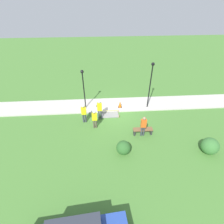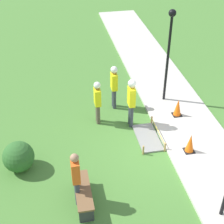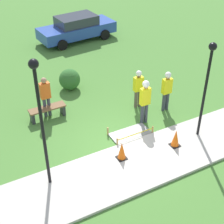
{
  "view_description": "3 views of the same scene",
  "coord_description": "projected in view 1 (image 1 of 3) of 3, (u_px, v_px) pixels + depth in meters",
  "views": [
    {
      "loc": [
        1.37,
        12.97,
        9.45
      ],
      "look_at": [
        0.56,
        1.02,
        0.8
      ],
      "focal_mm": 28.0,
      "sensor_mm": 36.0,
      "label": 1
    },
    {
      "loc": [
        -8.31,
        3.49,
        7.71
      ],
      "look_at": [
        0.98,
        1.66,
        1.12
      ],
      "focal_mm": 55.0,
      "sensor_mm": 36.0,
      "label": 2
    },
    {
      "loc": [
        -4.91,
        -8.5,
        8.14
      ],
      "look_at": [
        0.24,
        1.04,
        0.83
      ],
      "focal_mm": 55.0,
      "sensor_mm": 36.0,
      "label": 3
    }
  ],
  "objects": [
    {
      "name": "shrub_rounded_near",
      "position": [
        210.0,
        146.0,
        11.91
      ],
      "size": [
        1.18,
        1.18,
        1.18
      ],
      "color": "#387033",
      "rests_on": "ground_plane"
    },
    {
      "name": "lamppost_near",
      "position": [
        83.0,
        84.0,
        15.16
      ],
      "size": [
        0.28,
        0.28,
        3.72
      ],
      "color": "black",
      "rests_on": "sidewalk"
    },
    {
      "name": "bystander_in_orange_shirt",
      "position": [
        143.0,
        125.0,
        13.03
      ],
      "size": [
        0.4,
        0.23,
        1.78
      ],
      "color": "#383D47",
      "rests_on": "ground_plane"
    },
    {
      "name": "worker_supervisor",
      "position": [
        84.0,
        112.0,
        14.33
      ],
      "size": [
        0.4,
        0.26,
        1.81
      ],
      "color": "#383D47",
      "rests_on": "ground_plane"
    },
    {
      "name": "traffic_cone_far_patch",
      "position": [
        98.0,
        103.0,
        16.57
      ],
      "size": [
        0.34,
        0.34,
        0.68
      ],
      "color": "black",
      "rests_on": "sidewalk"
    },
    {
      "name": "shrub_rounded_mid",
      "position": [
        123.0,
        148.0,
        11.92
      ],
      "size": [
        0.98,
        0.98,
        0.98
      ],
      "color": "#2D6028",
      "rests_on": "ground_plane"
    },
    {
      "name": "traffic_cone_near_patch",
      "position": [
        120.0,
        104.0,
        16.43
      ],
      "size": [
        0.34,
        0.34,
        0.67
      ],
      "color": "black",
      "rests_on": "sidewalk"
    },
    {
      "name": "worker_assistant",
      "position": [
        100.0,
        108.0,
        14.64
      ],
      "size": [
        0.4,
        0.28,
        1.93
      ],
      "color": "#383D47",
      "rests_on": "ground_plane"
    },
    {
      "name": "park_bench",
      "position": [
        143.0,
        131.0,
        13.55
      ],
      "size": [
        1.51,
        0.44,
        0.51
      ],
      "color": "#2D2D33",
      "rests_on": "ground_plane"
    },
    {
      "name": "worker_trainee",
      "position": [
        95.0,
        118.0,
        13.77
      ],
      "size": [
        0.4,
        0.25,
        1.73
      ],
      "color": "brown",
      "rests_on": "ground_plane"
    },
    {
      "name": "wet_concrete_patch",
      "position": [
        110.0,
        115.0,
        15.69
      ],
      "size": [
        1.61,
        0.8,
        0.35
      ],
      "color": "gray",
      "rests_on": "ground_plane"
    },
    {
      "name": "lamppost_far",
      "position": [
        151.0,
        80.0,
        15.05
      ],
      "size": [
        0.28,
        0.28,
        4.33
      ],
      "color": "black",
      "rests_on": "sidewalk"
    },
    {
      "name": "ground_plane",
      "position": [
        117.0,
        112.0,
        16.1
      ],
      "size": [
        60.0,
        60.0,
        0.0
      ],
      "primitive_type": "plane",
      "color": "#477A33"
    },
    {
      "name": "sidewalk",
      "position": [
        116.0,
        105.0,
        17.03
      ],
      "size": [
        28.0,
        2.39,
        0.1
      ],
      "color": "#BCB7AD",
      "rests_on": "ground_plane"
    }
  ]
}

